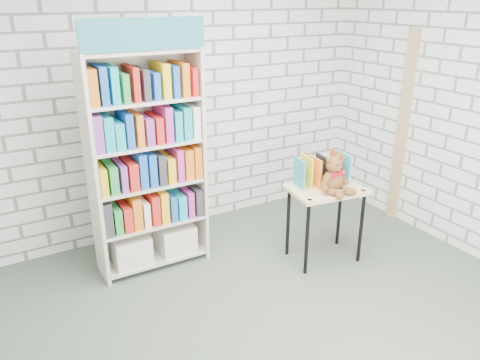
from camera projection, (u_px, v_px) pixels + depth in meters
ground at (280, 323)px, 3.70m from camera, size 4.50×4.50×0.00m
room_shell at (288, 99)px, 3.05m from camera, size 4.52×4.02×2.81m
bookshelf at (147, 162)px, 4.17m from camera, size 1.01×0.39×2.26m
display_table at (326, 198)px, 4.39m from camera, size 0.75×0.57×0.74m
table_books at (322, 170)px, 4.39m from camera, size 0.51×0.28×0.29m
teddy_bear at (335, 178)px, 4.21m from camera, size 0.32×0.30×0.35m
door_trim at (402, 129)px, 5.11m from camera, size 0.05×0.12×2.10m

